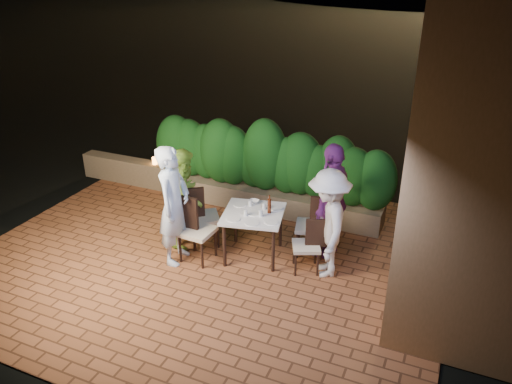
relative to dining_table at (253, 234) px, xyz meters
The scene contains 31 objects.
ground 1.04m from the dining_table, 129.86° to the right, with size 400.00×400.00×0.00m, color black.
terrace_floor 0.80m from the dining_table, 159.04° to the right, with size 7.00×6.00×0.15m, color brown.
building_wall 3.88m from the dining_table, 22.96° to the left, with size 1.60×5.00×5.00m, color #95653A.
window_pane 2.84m from the dining_table, 19.12° to the left, with size 0.08×1.00×1.40m, color black.
window_frame 2.84m from the dining_table, 19.20° to the left, with size 0.06×1.15×1.55m, color black.
planter 1.63m from the dining_table, 104.81° to the left, with size 4.20×0.55×0.40m, color #736349.
hedge 1.72m from the dining_table, 104.81° to the left, with size 4.00×0.70×1.10m, color #124314, non-canonical shape.
parapet 3.76m from the dining_table, 155.37° to the left, with size 2.20×0.30×0.50m, color #736349.
hill 59.44m from the dining_table, 88.66° to the left, with size 52.00×40.00×22.00m, color black.
dining_table is the anchor object (origin of this frame).
plate_nw 0.52m from the dining_table, 120.92° to the right, with size 0.20×0.20×0.01m, color white.
plate_sw 0.51m from the dining_table, 151.72° to the left, with size 0.20×0.20×0.01m, color white.
plate_ne 0.55m from the dining_table, 25.21° to the right, with size 0.20×0.20×0.01m, color white.
plate_se 0.53m from the dining_table, 45.52° to the left, with size 0.20×0.20×0.01m, color white.
plate_centre 0.38m from the dining_table, 39.16° to the right, with size 0.23×0.23×0.01m, color white.
plate_front 0.50m from the dining_table, 70.16° to the right, with size 0.21×0.21×0.01m, color white.
glass_nw 0.45m from the dining_table, 116.35° to the right, with size 0.06×0.06×0.10m, color silver.
glass_sw 0.48m from the dining_table, 125.71° to the left, with size 0.06×0.06×0.10m, color silver.
glass_ne 0.45m from the dining_table, 22.06° to the right, with size 0.06×0.06×0.11m, color silver.
glass_se 0.47m from the dining_table, 59.73° to the left, with size 0.06×0.06×0.10m, color silver.
beer_bottle 0.57m from the dining_table, 23.17° to the left, with size 0.06×0.06×0.29m, color #451B0B, non-canonical shape.
bowl 0.52m from the dining_table, 112.03° to the left, with size 0.16×0.16×0.04m, color white.
chair_left_front 0.86m from the dining_table, 150.29° to the right, with size 0.47×0.47×1.02m, color black, non-canonical shape.
chair_left_back 0.88m from the dining_table, behind, with size 0.46×0.46×1.00m, color black, non-canonical shape.
chair_right_front 0.86m from the dining_table, ahead, with size 0.39×0.39×0.85m, color black, non-canonical shape.
chair_right_back 0.89m from the dining_table, 29.24° to the left, with size 0.45×0.45×0.98m, color black, non-canonical shape.
diner_blue 1.29m from the dining_table, 151.87° to the right, with size 0.67×0.44×1.84m, color #C6DFFF.
diner_green 1.24m from the dining_table, behind, with size 0.77×0.60×1.58m, color #87BD3B.
diner_white 1.23m from the dining_table, ahead, with size 1.05×0.60×1.63m, color silver.
diner_purple 1.29m from the dining_table, 27.13° to the left, with size 1.07×0.44×1.82m, color #692776.
parapet_lamp 3.23m from the dining_table, 150.99° to the left, with size 0.10×0.10×0.14m, color orange.
Camera 1 is at (3.29, -5.31, 4.21)m, focal length 35.00 mm.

